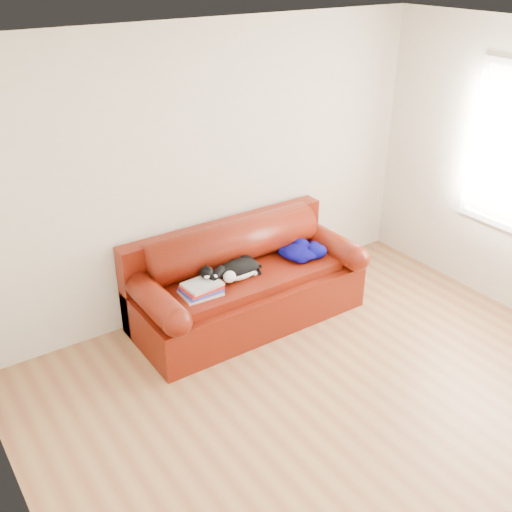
{
  "coord_description": "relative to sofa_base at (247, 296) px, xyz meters",
  "views": [
    {
      "loc": [
        -2.53,
        -2.45,
        3.11
      ],
      "look_at": [
        0.06,
        1.35,
        0.72
      ],
      "focal_mm": 42.0,
      "sensor_mm": 36.0,
      "label": 1
    }
  ],
  "objects": [
    {
      "name": "sofa_back",
      "position": [
        -0.0,
        0.24,
        0.3
      ],
      "size": [
        2.1,
        1.01,
        0.88
      ],
      "color": "#390208",
      "rests_on": "ground"
    },
    {
      "name": "room_shell",
      "position": [
        0.07,
        -1.48,
        1.43
      ],
      "size": [
        4.52,
        4.02,
        2.61
      ],
      "color": "beige",
      "rests_on": "ground"
    },
    {
      "name": "cat",
      "position": [
        -0.13,
        -0.06,
        0.34
      ],
      "size": [
        0.59,
        0.35,
        0.21
      ],
      "rotation": [
        0.0,
        0.0,
        0.36
      ],
      "color": "black",
      "rests_on": "sofa_base"
    },
    {
      "name": "book_stack",
      "position": [
        -0.53,
        -0.11,
        0.31
      ],
      "size": [
        0.34,
        0.27,
        0.1
      ],
      "rotation": [
        0.0,
        0.0,
        0.02
      ],
      "color": "beige",
      "rests_on": "sofa_base"
    },
    {
      "name": "blanket",
      "position": [
        0.59,
        -0.05,
        0.32
      ],
      "size": [
        0.46,
        0.44,
        0.14
      ],
      "rotation": [
        0.0,
        0.0,
        -0.27
      ],
      "color": "#020240",
      "rests_on": "sofa_base"
    },
    {
      "name": "ground",
      "position": [
        -0.06,
        -1.49,
        -0.24
      ],
      "size": [
        4.5,
        4.5,
        0.0
      ],
      "primitive_type": "plane",
      "color": "brown",
      "rests_on": "ground"
    },
    {
      "name": "sofa_base",
      "position": [
        0.0,
        0.0,
        0.0
      ],
      "size": [
        2.1,
        0.9,
        0.5
      ],
      "color": "#390208",
      "rests_on": "ground"
    }
  ]
}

